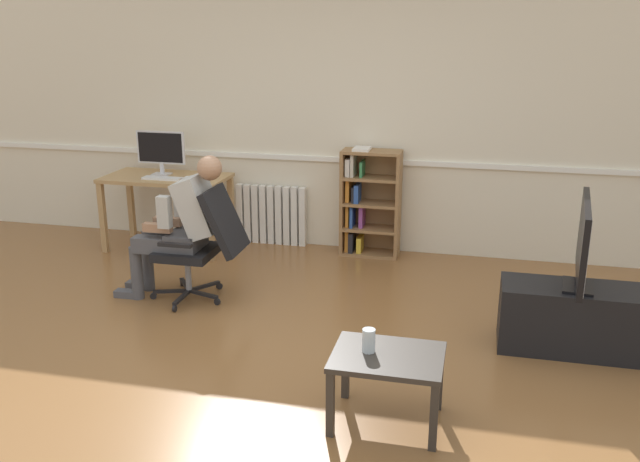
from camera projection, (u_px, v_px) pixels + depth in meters
ground_plane at (270, 362)px, 4.65m from camera, size 18.00×18.00×0.00m
back_wall at (348, 116)px, 6.72m from camera, size 12.00×0.13×2.70m
computer_desk at (166, 187)px, 6.85m from camera, size 1.23×0.65×0.76m
imac_monitor at (161, 149)px, 6.84m from camera, size 0.51×0.14×0.44m
keyboard at (162, 178)px, 6.68m from camera, size 0.39×0.12×0.02m
computer_mouse at (187, 179)px, 6.64m from camera, size 0.06×0.10×0.03m
bookshelf at (367, 203)px, 6.71m from camera, size 0.58×0.29×1.08m
radiator at (271, 215)px, 7.10m from camera, size 0.75×0.08×0.62m
office_chair at (204, 240)px, 5.56m from camera, size 0.80×0.61×0.97m
person_seated at (181, 224)px, 5.56m from camera, size 0.97×0.40×1.23m
tv_stand at (574, 319)px, 4.77m from camera, size 1.02×0.42×0.47m
tv_screen at (583, 243)px, 4.60m from camera, size 0.23×0.93×0.61m
coffee_table at (388, 365)px, 3.85m from camera, size 0.63×0.49×0.43m
drinking_glass at (369, 340)px, 3.85m from camera, size 0.08×0.08×0.14m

